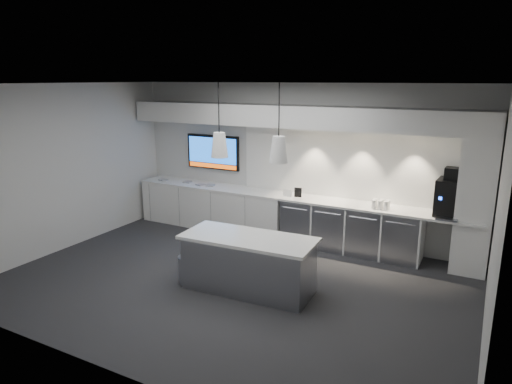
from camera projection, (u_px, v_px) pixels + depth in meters
The scene contains 28 objects.
floor at pixel (231, 283), 7.07m from camera, with size 7.00×7.00×0.00m, color #2A2A2D.
ceiling at pixel (229, 84), 6.34m from camera, with size 7.00×7.00×0.00m, color black.
wall_back at pixel (297, 162), 8.85m from camera, with size 7.00×7.00×0.00m, color silver.
wall_front at pixel (101, 240), 4.56m from camera, with size 7.00×7.00×0.00m, color silver.
wall_left at pixel (66, 167), 8.30m from camera, with size 7.00×7.00×0.00m, color silver.
wall_right at pixel (497, 223), 5.11m from camera, with size 7.00×7.00×0.00m, color silver.
back_counter at pixel (289, 197), 8.72m from camera, with size 6.80×0.65×0.04m, color white.
left_base_cabinets at pixel (213, 207), 9.62m from camera, with size 3.30×0.63×0.86m, color white.
fridge_unit_a at pixel (301, 221), 8.71m from camera, with size 0.60×0.61×0.85m, color #94969C.
fridge_unit_b at pixel (332, 226), 8.43m from camera, with size 0.60×0.61×0.85m, color #94969C.
fridge_unit_c at pixel (366, 231), 8.14m from camera, with size 0.60×0.61×0.85m, color #94969C.
fridge_unit_d at pixel (403, 237), 7.85m from camera, with size 0.60×0.61×0.85m, color #94969C.
backsplash at pixel (357, 165), 8.27m from camera, with size 4.60×0.03×1.30m, color white.
soffit at pixel (291, 116), 8.37m from camera, with size 6.90×0.60×0.40m, color white.
column at pixel (476, 194), 7.18m from camera, with size 0.55×0.55×2.60m, color white.
wall_tv at pixel (213, 152), 9.65m from camera, with size 1.25×0.07×0.72m.
island at pixel (249, 263), 6.74m from camera, with size 2.01×0.94×0.83m.
bin at pixel (188, 269), 7.03m from camera, with size 0.31×0.31×0.43m, color #94969C.
coffee_machine at pixel (451, 196), 7.37m from camera, with size 0.46×0.63×0.80m.
sign_black at pixel (298, 192), 8.58m from camera, with size 0.14×0.02×0.18m, color black.
sign_white at pixel (288, 193), 8.64m from camera, with size 0.18×0.02×0.14m, color white.
cup_cluster at pixel (381, 204), 7.81m from camera, with size 0.29×0.18×0.16m, color white, non-canonical shape.
tray_a at pixel (163, 180), 10.01m from camera, with size 0.16×0.16×0.03m, color gray.
tray_b at pixel (187, 182), 9.80m from camera, with size 0.16×0.16×0.03m, color gray.
tray_c at pixel (201, 185), 9.55m from camera, with size 0.16×0.16×0.03m, color gray.
tray_d at pixel (210, 185), 9.49m from camera, with size 0.16×0.16×0.03m, color gray.
pendant_left at pixel (219, 145), 6.53m from camera, with size 0.25×0.25×1.06m.
pendant_right at pixel (279, 149), 6.10m from camera, with size 0.25×0.25×1.06m.
Camera 1 is at (3.39, -5.58, 3.08)m, focal length 32.00 mm.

